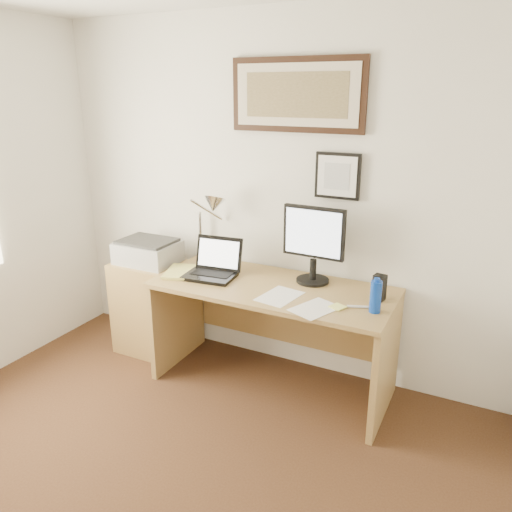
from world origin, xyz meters
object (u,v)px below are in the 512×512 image
Objects in this scene: book at (167,271)px; lcd_monitor at (314,241)px; printer at (148,251)px; side_cabinet at (151,306)px; desk at (277,313)px; water_bottle at (376,297)px; laptop at (213,268)px.

lcd_monitor is at bearing 16.36° from book.
printer is (-0.29, 0.17, 0.06)m from book.
side_cabinet is 0.46× the size of desk.
printer reaches higher than side_cabinet.
side_cabinet is at bearing -178.11° from desk.
water_bottle is at bearing 0.29° from book.
lcd_monitor reaches higher than side_cabinet.
water_bottle is 0.66× the size of book.
lcd_monitor is (-0.49, 0.28, 0.19)m from water_bottle.
printer is at bearing -178.56° from desk.
side_cabinet is 2.50× the size of book.
printer is (0.00, 0.01, 0.45)m from side_cabinet.
side_cabinet is at bearing 174.24° from laptop.
lcd_monitor is (0.98, 0.29, 0.28)m from book.
desk is 3.64× the size of printer.
lcd_monitor is at bearing 16.28° from laptop.
side_cabinet is 0.45m from printer.
water_bottle is 0.60m from lcd_monitor.
printer is at bearing 174.85° from water_bottle.
water_bottle is 1.78m from printer.
book is 0.66× the size of printer.
desk is at bearing 1.44° from printer.
book is 0.34m from laptop.
side_cabinet is at bearing -107.25° from printer.
printer is at bearing 173.44° from laptop.
water_bottle is 0.43× the size of printer.
printer is at bearing 72.75° from side_cabinet.
printer reaches higher than book.
lcd_monitor is at bearing 5.80° from side_cabinet.
lcd_monitor is (0.21, 0.09, 0.53)m from desk.
laptop is at bearing 16.51° from book.
desk is 0.55m from laptop.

